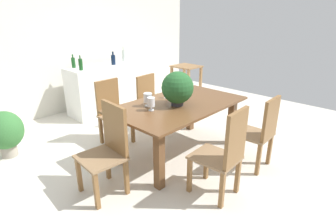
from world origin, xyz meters
The scene contains 19 objects.
ground_plane centered at (0.00, 0.00, 0.00)m, with size 7.04×7.04×0.00m, color silver.
back_wall centered at (0.00, 2.60, 1.30)m, with size 6.40×0.10×2.60m, color silver.
dining_table centered at (0.00, -0.23, 0.61)m, with size 1.82×1.07×0.74m.
chair_head_end centered at (-1.15, -0.24, 0.55)m, with size 0.47×0.50×1.00m.
chair_far_right centered at (0.40, 0.75, 0.50)m, with size 0.48×0.50×0.90m.
chair_near_left centered at (-0.40, -1.22, 0.55)m, with size 0.43×0.50×1.02m.
chair_near_right centered at (0.41, -1.21, 0.52)m, with size 0.43×0.49×0.95m.
chair_far_left centered at (-0.41, 0.74, 0.53)m, with size 0.42×0.40×0.96m.
flower_centerpiece centered at (-0.07, -0.27, 0.98)m, with size 0.42×0.42×0.45m.
crystal_vase_left centered at (-0.36, -0.02, 0.85)m, with size 0.11×0.11×0.18m.
crystal_vase_center_near centered at (-0.44, -0.17, 0.85)m, with size 0.09×0.09×0.17m.
wine_glass centered at (0.06, 0.05, 0.85)m, with size 0.06×0.06×0.15m.
kitchen_counter centered at (0.50, 1.99, 0.47)m, with size 1.80×0.59×0.93m, color white.
wine_bottle_green centered at (-0.20, 2.17, 1.03)m, with size 0.07×0.07×0.25m.
wine_bottle_tall centered at (0.49, 1.90, 1.03)m, with size 0.08×0.08×0.25m.
wine_bottle_amber centered at (-0.22, 1.87, 1.04)m, with size 0.07×0.07×0.26m.
wine_bottle_clear centered at (0.90, 2.11, 1.05)m, with size 0.06×0.06×0.30m.
side_table centered at (2.09, 1.36, 0.56)m, with size 0.53×0.58×0.76m.
potted_plant_floor centered at (-1.69, 1.42, 0.37)m, with size 0.48×0.48×0.65m.
Camera 1 is at (-2.56, -2.45, 1.88)m, focal length 28.35 mm.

